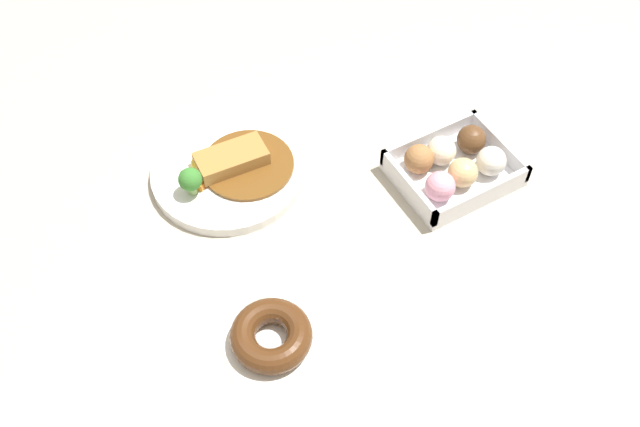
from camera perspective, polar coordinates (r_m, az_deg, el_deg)
ground_plane at (r=1.13m, az=1.57°, el=1.72°), size 1.60×1.60×0.00m
curry_plate at (r=1.15m, az=-7.23°, el=3.41°), size 0.24×0.24×0.07m
donut_box at (r=1.15m, az=10.48°, el=3.71°), size 0.18×0.15×0.06m
chocolate_ring_donut at (r=0.98m, az=-3.85°, el=-9.58°), size 0.14×0.14×0.04m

